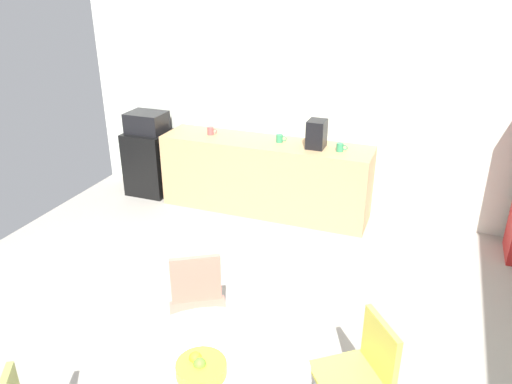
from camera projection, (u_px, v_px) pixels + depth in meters
name	position (u px, v px, depth m)	size (l,w,h in m)	color
ground_plane	(209.00, 360.00, 3.86)	(6.00, 6.00, 0.00)	#9E998E
wall_back	(315.00, 105.00, 5.88)	(6.00, 0.10, 2.60)	silver
counter_block	(265.00, 176.00, 6.09)	(2.55, 0.60, 0.90)	tan
mini_fridge	(150.00, 162.00, 6.63)	(0.54, 0.54, 0.84)	black
microwave	(147.00, 122.00, 6.41)	(0.48, 0.38, 0.26)	black
chair_coral	(198.00, 299.00, 3.71)	(0.58, 0.58, 0.83)	silver
chair_yellow	(365.00, 365.00, 3.09)	(0.59, 0.59, 0.83)	silver
fruit_bowl	(201.00, 368.00, 2.69)	(0.28, 0.28, 0.11)	gold
mug_white	(211.00, 131.00, 6.13)	(0.13, 0.08, 0.09)	#D84C4C
mug_green	(340.00, 147.00, 5.57)	(0.13, 0.08, 0.09)	#338C59
mug_red	(280.00, 138.00, 5.86)	(0.13, 0.08, 0.09)	#338C59
coffee_maker	(317.00, 134.00, 5.64)	(0.20, 0.24, 0.32)	black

